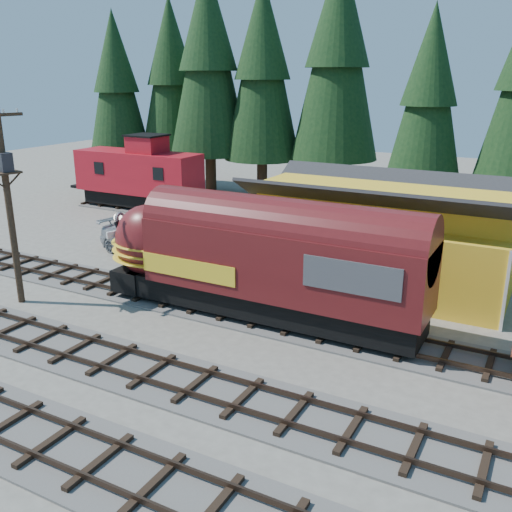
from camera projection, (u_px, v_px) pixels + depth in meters
The scene contains 8 objects.
ground at pixel (287, 378), 19.49m from camera, with size 120.00×120.00×0.00m, color #6B665B.
track_spur at pixel (268, 225), 39.09m from camera, with size 32.00×3.20×0.33m.
depot at pixel (381, 226), 27.39m from camera, with size 12.80×7.00×5.30m.
locomotive at pixel (249, 264), 23.80m from camera, with size 14.69×2.92×3.99m.
caboose at pixel (139, 175), 43.30m from camera, with size 10.15×2.94×5.28m.
utility_pole at pixel (8, 192), 24.51m from camera, with size 1.32×2.14×8.90m.
pickup_truck_a at pixel (179, 244), 31.49m from camera, with size 3.21×6.97×1.94m, color black.
pickup_truck_b at pixel (145, 240), 32.52m from camera, with size 2.54×6.24×1.81m, color #9EA1A5.
Camera 1 is at (7.28, -15.73, 9.89)m, focal length 40.00 mm.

